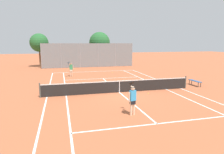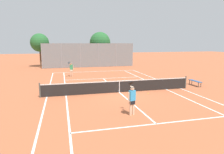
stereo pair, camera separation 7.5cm
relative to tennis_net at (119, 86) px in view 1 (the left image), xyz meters
The scene contains 12 objects.
ground_plane 0.51m from the tennis_net, ahead, with size 120.00×120.00×0.00m, color #B25B38.
court_line_markings 0.51m from the tennis_net, ahead, with size 11.10×23.90×0.01m.
tennis_net is the anchor object (origin of this frame).
player_near_side 5.02m from the tennis_net, 98.51° to the right, with size 0.54×0.84×1.77m.
player_far_left 9.19m from the tennis_net, 111.02° to the left, with size 0.67×0.73×1.77m.
loose_tennis_ball_0 10.72m from the tennis_net, 78.34° to the left, with size 0.07×0.07×0.07m, color #D1DB33.
loose_tennis_ball_1 2.30m from the tennis_net, 25.44° to the right, with size 0.07×0.07×0.07m, color #D1DB33.
loose_tennis_ball_2 11.34m from the tennis_net, 71.54° to the left, with size 0.07×0.07×0.07m, color #D1DB33.
courtside_bench 7.47m from the tennis_net, ahead, with size 0.36×1.50×0.47m.
back_fence 16.91m from the tennis_net, 90.00° to the left, with size 14.51×0.08×3.79m.
tree_behind_left 20.86m from the tennis_net, 111.49° to the left, with size 2.90×2.90×5.33m.
tree_behind_right 20.26m from the tennis_net, 83.67° to the left, with size 3.60×3.60×5.70m.
Camera 1 is at (-4.42, -14.76, 3.92)m, focal length 32.00 mm.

